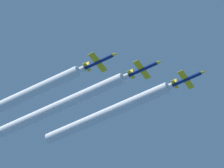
% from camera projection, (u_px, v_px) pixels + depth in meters
% --- Properties ---
extents(jet_lead, '(9.03, 13.15, 3.16)m').
position_uv_depth(jet_lead, '(188.00, 78.00, 284.82)').
color(jet_lead, navy).
extents(jet_second_echelon, '(9.03, 13.15, 3.16)m').
position_uv_depth(jet_second_echelon, '(144.00, 69.00, 280.63)').
color(jet_second_echelon, navy).
extents(jet_third_echelon, '(9.03, 13.15, 3.16)m').
position_uv_depth(jet_third_echelon, '(100.00, 61.00, 276.24)').
color(jet_third_echelon, navy).
extents(smoke_trail_lead, '(3.91, 51.82, 3.91)m').
position_uv_depth(smoke_trail_lead, '(109.00, 113.00, 295.51)').
color(smoke_trail_lead, white).
extents(smoke_trail_second_echelon, '(3.91, 64.82, 3.91)m').
position_uv_depth(smoke_trail_second_echelon, '(50.00, 111.00, 293.51)').
color(smoke_trail_second_echelon, white).
extents(smoke_trail_third_echelon, '(3.91, 67.20, 3.91)m').
position_uv_depth(smoke_trail_third_echelon, '(3.00, 105.00, 289.51)').
color(smoke_trail_third_echelon, white).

